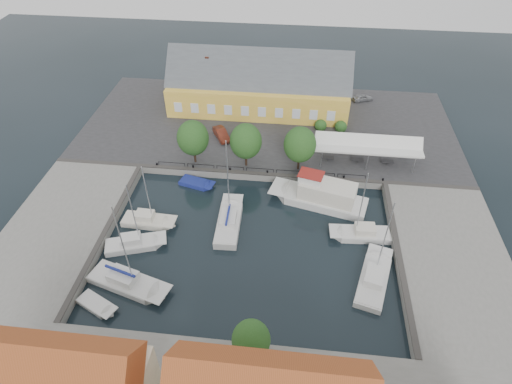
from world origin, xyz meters
TOP-DOWN VIEW (x-y plane):
  - ground at (0.00, 0.00)m, footprint 140.00×140.00m
  - north_quay at (0.00, 23.00)m, footprint 56.00×26.00m
  - west_quay at (-22.00, -2.00)m, footprint 12.00×24.00m
  - east_quay at (22.00, -2.00)m, footprint 12.00×24.00m
  - quay_edge_fittings at (0.02, 4.75)m, footprint 56.00×24.72m
  - warehouse at (-2.60, 28.36)m, footprint 28.56×14.00m
  - tent_canopy at (14.00, 14.50)m, footprint 14.00×4.00m
  - quay_trees at (-2.00, 12.00)m, footprint 18.20×4.20m
  - car_silver at (14.99, 31.98)m, footprint 3.71×2.51m
  - car_red at (-6.47, 18.23)m, footprint 3.30×4.33m
  - center_sailboat at (-2.68, 1.43)m, footprint 2.83×8.75m
  - trawler at (8.16, 6.54)m, footprint 12.62×6.48m
  - east_boat_b at (12.69, 1.25)m, footprint 7.15×2.71m
  - east_boat_c at (13.48, -5.06)m, footprint 4.77×8.77m
  - west_boat_b at (-12.28, 0.63)m, footprint 6.55×2.49m
  - west_boat_c at (-12.67, -3.10)m, footprint 7.04×4.12m
  - west_boat_d at (-11.65, -8.36)m, footprint 9.22×5.10m
  - launch_sw at (-13.79, -11.21)m, footprint 4.59×3.33m
  - launch_nw at (-8.15, 8.40)m, footprint 4.94×2.98m

SIDE VIEW (x-z plane):
  - ground at x=0.00m, z-range 0.00..0.00m
  - launch_nw at x=-8.15m, z-range -0.35..0.53m
  - launch_sw at x=-13.79m, z-range -0.40..0.58m
  - east_boat_c at x=13.48m, z-range -5.16..5.68m
  - west_boat_b at x=-12.28m, z-range -4.28..4.80m
  - east_boat_b at x=12.69m, z-range -4.63..5.15m
  - west_boat_c at x=-12.67m, z-range -4.45..4.97m
  - west_boat_d at x=-11.65m, z-range -5.67..6.21m
  - center_sailboat at x=-2.68m, z-range -5.60..6.33m
  - north_quay at x=0.00m, z-range 0.00..1.00m
  - west_quay at x=-22.00m, z-range 0.00..1.00m
  - east_quay at x=22.00m, z-range 0.00..1.00m
  - trawler at x=8.16m, z-range -1.48..3.52m
  - quay_edge_fittings at x=0.02m, z-range 0.86..1.26m
  - car_silver at x=14.99m, z-range 1.00..2.17m
  - car_red at x=-6.47m, z-range 1.00..2.37m
  - tent_canopy at x=14.00m, z-range 2.27..5.10m
  - warehouse at x=-2.60m, z-range -0.35..9.20m
  - quay_trees at x=-2.00m, z-range 1.73..8.03m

